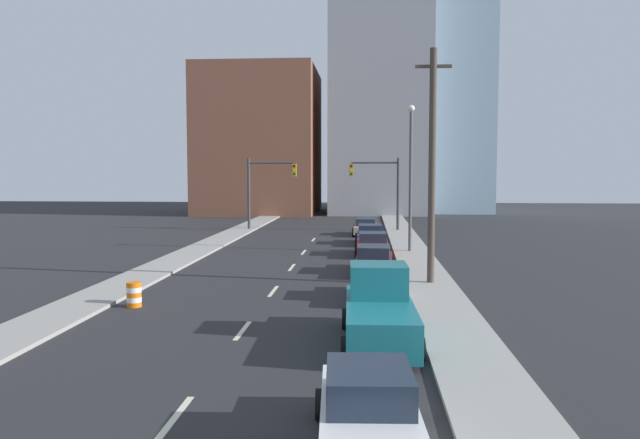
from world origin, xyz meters
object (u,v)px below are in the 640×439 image
object	(u,v)px
street_lamp	(411,169)
sedan_silver	(376,283)
pickup_truck_teal	(379,312)
sedan_red	(373,245)
sedan_tan	(366,227)
sedan_maroon	(374,260)
traffic_signal_right	(384,184)
traffic_signal_left	(262,184)
sedan_blue	(370,235)
utility_pole_right_mid	(432,165)
traffic_barrel	(134,295)
sedan_white	(369,412)

from	to	relation	value
street_lamp	sedan_silver	xyz separation A→B (m)	(-2.35, -14.43, -4.70)
pickup_truck_teal	sedan_red	distance (m)	19.70
sedan_tan	sedan_maroon	bearing A→B (deg)	-86.63
sedan_red	traffic_signal_right	bearing A→B (deg)	85.38
traffic_signal_left	sedan_maroon	xyz separation A→B (m)	(9.45, -22.20, -3.43)
sedan_blue	sedan_tan	size ratio (longest dim) A/B	1.01
traffic_signal_right	pickup_truck_teal	xyz separation A→B (m)	(-1.09, -35.14, -3.15)
sedan_red	sedan_blue	distance (m)	5.85
street_lamp	sedan_blue	bearing A→B (deg)	118.21
traffic_signal_right	utility_pole_right_mid	world-z (taller)	utility_pole_right_mid
sedan_maroon	utility_pole_right_mid	bearing A→B (deg)	-49.42
utility_pole_right_mid	sedan_tan	distance (m)	22.79
traffic_barrel	sedan_silver	distance (m)	9.50
traffic_barrel	street_lamp	xyz separation A→B (m)	(11.57, 16.69, 4.85)
sedan_tan	traffic_signal_left	bearing A→B (deg)	161.52
traffic_signal_left	pickup_truck_teal	size ratio (longest dim) A/B	1.12
sedan_maroon	sedan_silver	bearing A→B (deg)	-87.16
traffic_signal_right	traffic_barrel	xyz separation A→B (m)	(-10.32, -30.90, -3.60)
utility_pole_right_mid	sedan_red	distance (m)	11.39
street_lamp	sedan_white	size ratio (longest dim) A/B	2.05
traffic_signal_right	sedan_blue	world-z (taller)	traffic_signal_right
sedan_maroon	street_lamp	bearing A→B (deg)	76.41
sedan_maroon	pickup_truck_teal	bearing A→B (deg)	-87.12
traffic_signal_right	traffic_barrel	size ratio (longest dim) A/B	6.62
pickup_truck_teal	sedan_silver	xyz separation A→B (m)	(-0.01, 6.51, -0.30)
traffic_barrel	traffic_signal_left	bearing A→B (deg)	90.43
traffic_barrel	street_lamp	size ratio (longest dim) A/B	0.10
traffic_signal_right	street_lamp	world-z (taller)	street_lamp
sedan_tan	traffic_barrel	bearing A→B (deg)	-105.65
traffic_signal_left	sedan_silver	world-z (taller)	traffic_signal_left
sedan_red	sedan_tan	distance (m)	12.07
utility_pole_right_mid	sedan_white	distance (m)	17.86
utility_pole_right_mid	sedan_maroon	distance (m)	6.31
traffic_signal_right	sedan_tan	distance (m)	5.06
traffic_signal_left	sedan_red	size ratio (longest dim) A/B	1.41
sedan_blue	sedan_tan	distance (m)	6.22
street_lamp	sedan_maroon	xyz separation A→B (m)	(-2.36, -7.99, -4.68)
sedan_tan	pickup_truck_teal	bearing A→B (deg)	-87.14
street_lamp	sedan_tan	size ratio (longest dim) A/B	2.11
traffic_barrel	sedan_white	distance (m)	14.57
sedan_blue	street_lamp	bearing A→B (deg)	-62.61
sedan_red	sedan_tan	size ratio (longest dim) A/B	1.02
sedan_silver	sedan_maroon	size ratio (longest dim) A/B	0.88
utility_pole_right_mid	traffic_barrel	world-z (taller)	utility_pole_right_mid
traffic_signal_left	street_lamp	distance (m)	18.52
sedan_blue	sedan_red	bearing A→B (deg)	-89.69
sedan_red	sedan_tan	xyz separation A→B (m)	(-0.42, 12.06, -0.01)
sedan_maroon	sedan_blue	distance (m)	12.61
sedan_white	pickup_truck_teal	world-z (taller)	pickup_truck_teal
traffic_signal_right	sedan_red	size ratio (longest dim) A/B	1.41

